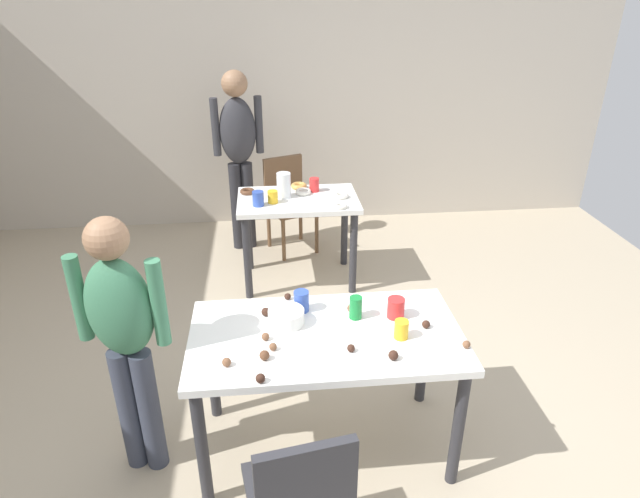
{
  "coord_description": "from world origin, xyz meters",
  "views": [
    {
      "loc": [
        -0.34,
        -2.3,
        2.33
      ],
      "look_at": [
        -0.04,
        0.57,
        0.9
      ],
      "focal_mm": 30.62,
      "sensor_mm": 36.0,
      "label": 1
    }
  ],
  "objects_px": {
    "mixing_bowl": "(286,317)",
    "soda_can": "(356,308)",
    "dining_table_far": "(298,213)",
    "pitcher_far": "(284,185)",
    "person_girl_near": "(124,331)",
    "person_adult_far": "(239,145)",
    "dining_table_near": "(326,349)",
    "chair_far_table": "(288,198)",
    "chair_near_table": "(301,498)"
  },
  "relations": [
    {
      "from": "soda_can",
      "to": "mixing_bowl",
      "type": "bearing_deg",
      "value": -177.58
    },
    {
      "from": "person_girl_near",
      "to": "pitcher_far",
      "type": "bearing_deg",
      "value": 66.72
    },
    {
      "from": "dining_table_near",
      "to": "chair_far_table",
      "type": "height_order",
      "value": "chair_far_table"
    },
    {
      "from": "chair_near_table",
      "to": "soda_can",
      "type": "xyz_separation_m",
      "value": [
        0.35,
        0.87,
        0.31
      ]
    },
    {
      "from": "person_adult_far",
      "to": "mixing_bowl",
      "type": "distance_m",
      "value": 2.51
    },
    {
      "from": "person_adult_far",
      "to": "soda_can",
      "type": "xyz_separation_m",
      "value": [
        0.66,
        -2.47,
        -0.19
      ]
    },
    {
      "from": "mixing_bowl",
      "to": "soda_can",
      "type": "relative_size",
      "value": 1.52
    },
    {
      "from": "chair_near_table",
      "to": "person_adult_far",
      "type": "relative_size",
      "value": 0.53
    },
    {
      "from": "chair_far_table",
      "to": "pitcher_far",
      "type": "relative_size",
      "value": 4.31
    },
    {
      "from": "dining_table_far",
      "to": "dining_table_near",
      "type": "bearing_deg",
      "value": -89.49
    },
    {
      "from": "dining_table_far",
      "to": "person_adult_far",
      "type": "distance_m",
      "value": 0.94
    },
    {
      "from": "chair_far_table",
      "to": "pitcher_far",
      "type": "height_order",
      "value": "pitcher_far"
    },
    {
      "from": "dining_table_far",
      "to": "chair_far_table",
      "type": "height_order",
      "value": "chair_far_table"
    },
    {
      "from": "pitcher_far",
      "to": "person_adult_far",
      "type": "bearing_deg",
      "value": 118.76
    },
    {
      "from": "chair_near_table",
      "to": "dining_table_far",
      "type": "bearing_deg",
      "value": 86.36
    },
    {
      "from": "chair_near_table",
      "to": "person_adult_far",
      "type": "height_order",
      "value": "person_adult_far"
    },
    {
      "from": "dining_table_near",
      "to": "person_adult_far",
      "type": "xyz_separation_m",
      "value": [
        -0.5,
        2.59,
        0.35
      ]
    },
    {
      "from": "soda_can",
      "to": "chair_near_table",
      "type": "bearing_deg",
      "value": -112.08
    },
    {
      "from": "soda_can",
      "to": "pitcher_far",
      "type": "xyz_separation_m",
      "value": [
        -0.29,
        1.79,
        0.04
      ]
    },
    {
      "from": "dining_table_near",
      "to": "person_adult_far",
      "type": "distance_m",
      "value": 2.66
    },
    {
      "from": "chair_far_table",
      "to": "soda_can",
      "type": "relative_size",
      "value": 7.13
    },
    {
      "from": "mixing_bowl",
      "to": "soda_can",
      "type": "height_order",
      "value": "soda_can"
    },
    {
      "from": "dining_table_far",
      "to": "pitcher_far",
      "type": "relative_size",
      "value": 4.8
    },
    {
      "from": "chair_near_table",
      "to": "pitcher_far",
      "type": "xyz_separation_m",
      "value": [
        0.06,
        2.66,
        0.35
      ]
    },
    {
      "from": "person_adult_far",
      "to": "soda_can",
      "type": "distance_m",
      "value": 2.56
    },
    {
      "from": "dining_table_near",
      "to": "chair_near_table",
      "type": "distance_m",
      "value": 0.78
    },
    {
      "from": "dining_table_near",
      "to": "chair_near_table",
      "type": "xyz_separation_m",
      "value": [
        -0.18,
        -0.74,
        -0.16
      ]
    },
    {
      "from": "dining_table_far",
      "to": "chair_near_table",
      "type": "height_order",
      "value": "chair_near_table"
    },
    {
      "from": "dining_table_near",
      "to": "pitcher_far",
      "type": "relative_size",
      "value": 6.74
    },
    {
      "from": "chair_far_table",
      "to": "person_adult_far",
      "type": "relative_size",
      "value": 0.53
    },
    {
      "from": "chair_far_table",
      "to": "pitcher_far",
      "type": "xyz_separation_m",
      "value": [
        -0.06,
        -0.63,
        0.35
      ]
    },
    {
      "from": "mixing_bowl",
      "to": "dining_table_far",
      "type": "bearing_deg",
      "value": 84.35
    },
    {
      "from": "dining_table_far",
      "to": "person_girl_near",
      "type": "bearing_deg",
      "value": -116.32
    },
    {
      "from": "mixing_bowl",
      "to": "person_adult_far",
      "type": "bearing_deg",
      "value": 96.96
    },
    {
      "from": "person_girl_near",
      "to": "soda_can",
      "type": "bearing_deg",
      "value": 7.43
    },
    {
      "from": "dining_table_far",
      "to": "mixing_bowl",
      "type": "distance_m",
      "value": 1.79
    },
    {
      "from": "person_girl_near",
      "to": "mixing_bowl",
      "type": "distance_m",
      "value": 0.78
    },
    {
      "from": "person_girl_near",
      "to": "soda_can",
      "type": "relative_size",
      "value": 11.69
    },
    {
      "from": "person_girl_near",
      "to": "pitcher_far",
      "type": "distance_m",
      "value": 2.11
    },
    {
      "from": "dining_table_far",
      "to": "person_girl_near",
      "type": "height_order",
      "value": "person_girl_near"
    },
    {
      "from": "soda_can",
      "to": "pitcher_far",
      "type": "relative_size",
      "value": 0.6
    },
    {
      "from": "soda_can",
      "to": "dining_table_near",
      "type": "bearing_deg",
      "value": -143.71
    },
    {
      "from": "dining_table_far",
      "to": "mixing_bowl",
      "type": "xyz_separation_m",
      "value": [
        -0.18,
        -1.77,
        0.17
      ]
    },
    {
      "from": "chair_far_table",
      "to": "soda_can",
      "type": "height_order",
      "value": "soda_can"
    },
    {
      "from": "chair_far_table",
      "to": "person_girl_near",
      "type": "height_order",
      "value": "person_girl_near"
    },
    {
      "from": "dining_table_near",
      "to": "dining_table_far",
      "type": "relative_size",
      "value": 1.4
    },
    {
      "from": "mixing_bowl",
      "to": "soda_can",
      "type": "bearing_deg",
      "value": 2.42
    },
    {
      "from": "dining_table_near",
      "to": "person_girl_near",
      "type": "bearing_deg",
      "value": -178.58
    },
    {
      "from": "dining_table_near",
      "to": "soda_can",
      "type": "xyz_separation_m",
      "value": [
        0.17,
        0.12,
        0.16
      ]
    },
    {
      "from": "person_adult_far",
      "to": "chair_far_table",
      "type": "bearing_deg",
      "value": -6.32
    }
  ]
}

